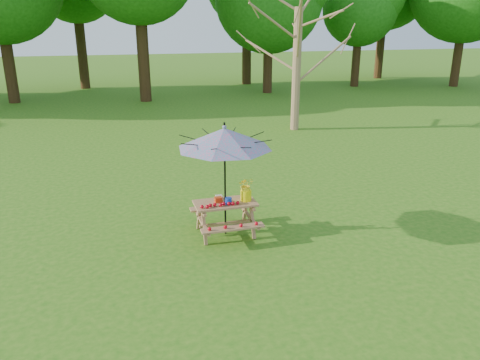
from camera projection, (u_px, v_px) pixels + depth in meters
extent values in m
cylinder|color=#906F4E|center=(297.00, 70.00, 17.66)|extent=(0.34, 0.34, 4.53)
cube|color=#9D6547|center=(225.00, 203.00, 9.12)|extent=(1.20, 0.62, 0.04)
cube|color=#9D6547|center=(233.00, 228.00, 8.71)|extent=(1.20, 0.22, 0.04)
cube|color=#9D6547|center=(219.00, 207.00, 9.71)|extent=(1.20, 0.22, 0.04)
cylinder|color=black|center=(225.00, 180.00, 8.97)|extent=(0.04, 0.04, 2.25)
cone|color=teal|center=(225.00, 138.00, 8.70)|extent=(2.24, 2.24, 0.39)
sphere|color=teal|center=(224.00, 127.00, 8.63)|extent=(0.08, 0.08, 0.08)
cube|color=red|center=(218.00, 200.00, 9.11)|extent=(0.14, 0.12, 0.10)
cylinder|color=#1535AE|center=(228.00, 201.00, 9.00)|extent=(0.13, 0.13, 0.13)
cube|color=beige|center=(219.00, 197.00, 9.27)|extent=(0.13, 0.13, 0.07)
cylinder|color=#FFEF0D|center=(246.00, 195.00, 9.17)|extent=(0.22, 0.22, 0.22)
imported|color=yellow|center=(246.00, 185.00, 9.11)|extent=(0.32, 0.29, 0.32)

